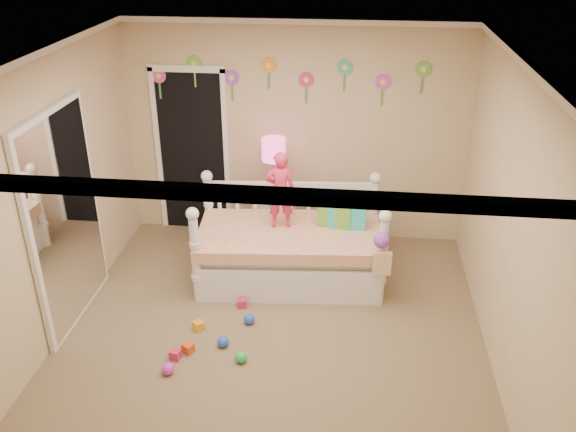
# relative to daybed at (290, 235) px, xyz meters

# --- Properties ---
(floor) EXTENTS (4.00, 4.50, 0.01)m
(floor) POSITION_rel_daybed_xyz_m (-0.05, -1.17, -0.54)
(floor) COLOR #7F684C
(floor) RESTS_ON ground
(ceiling) EXTENTS (4.00, 4.50, 0.01)m
(ceiling) POSITION_rel_daybed_xyz_m (-0.05, -1.17, 2.06)
(ceiling) COLOR white
(ceiling) RESTS_ON floor
(back_wall) EXTENTS (4.00, 0.01, 2.60)m
(back_wall) POSITION_rel_daybed_xyz_m (-0.05, 1.08, 0.76)
(back_wall) COLOR tan
(back_wall) RESTS_ON floor
(left_wall) EXTENTS (0.01, 4.50, 2.60)m
(left_wall) POSITION_rel_daybed_xyz_m (-2.05, -1.17, 0.76)
(left_wall) COLOR tan
(left_wall) RESTS_ON floor
(right_wall) EXTENTS (0.01, 4.50, 2.60)m
(right_wall) POSITION_rel_daybed_xyz_m (1.95, -1.17, 0.76)
(right_wall) COLOR tan
(right_wall) RESTS_ON floor
(crown_molding) EXTENTS (4.00, 4.50, 0.06)m
(crown_molding) POSITION_rel_daybed_xyz_m (-0.05, -1.17, 2.03)
(crown_molding) COLOR white
(crown_molding) RESTS_ON ceiling
(daybed) EXTENTS (2.06, 1.22, 1.07)m
(daybed) POSITION_rel_daybed_xyz_m (0.00, 0.00, 0.00)
(daybed) COLOR white
(daybed) RESTS_ON floor
(pillow_turquoise) EXTENTS (0.40, 0.16, 0.39)m
(pillow_turquoise) POSITION_rel_daybed_xyz_m (0.60, 0.13, 0.26)
(pillow_turquoise) COLOR #24AEB6
(pillow_turquoise) RESTS_ON daybed
(pillow_lime) EXTENTS (0.38, 0.19, 0.34)m
(pillow_lime) POSITION_rel_daybed_xyz_m (0.47, 0.14, 0.23)
(pillow_lime) COLOR #67B838
(pillow_lime) RESTS_ON daybed
(child) EXTENTS (0.35, 0.27, 0.85)m
(child) POSITION_rel_daybed_xyz_m (-0.11, 0.08, 0.48)
(child) COLOR #E9355C
(child) RESTS_ON daybed
(nightstand) EXTENTS (0.49, 0.40, 0.75)m
(nightstand) POSITION_rel_daybed_xyz_m (-0.26, 0.72, -0.16)
(nightstand) COLOR white
(nightstand) RESTS_ON floor
(table_lamp) EXTENTS (0.27, 0.27, 0.60)m
(table_lamp) POSITION_rel_daybed_xyz_m (-0.26, 0.72, 0.62)
(table_lamp) COLOR #F82170
(table_lamp) RESTS_ON nightstand
(closet_doorway) EXTENTS (0.90, 0.04, 2.07)m
(closet_doorway) POSITION_rel_daybed_xyz_m (-1.30, 1.06, 0.50)
(closet_doorway) COLOR black
(closet_doorway) RESTS_ON back_wall
(flower_decals) EXTENTS (3.40, 0.02, 0.50)m
(flower_decals) POSITION_rel_daybed_xyz_m (-0.14, 1.06, 1.40)
(flower_decals) COLOR #B2668C
(flower_decals) RESTS_ON back_wall
(mirror_closet) EXTENTS (0.07, 1.30, 2.10)m
(mirror_closet) POSITION_rel_daybed_xyz_m (-2.01, -0.87, 0.51)
(mirror_closet) COLOR white
(mirror_closet) RESTS_ON left_wall
(hanging_bag) EXTENTS (0.20, 0.16, 0.36)m
(hanging_bag) POSITION_rel_daybed_xyz_m (0.94, -0.52, 0.12)
(hanging_bag) COLOR beige
(hanging_bag) RESTS_ON daybed
(toy_scatter) EXTENTS (1.27, 1.52, 0.11)m
(toy_scatter) POSITION_rel_daybed_xyz_m (-0.49, -1.20, -0.48)
(toy_scatter) COLOR #996666
(toy_scatter) RESTS_ON floor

